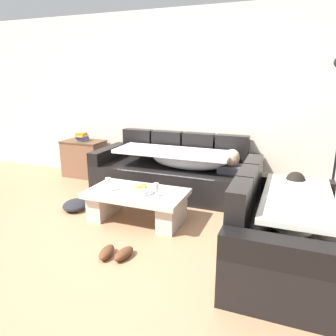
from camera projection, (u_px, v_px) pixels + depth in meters
ground_plane at (129, 242)px, 3.45m from camera, size 14.00×14.00×0.00m
back_wall at (191, 101)px, 5.01m from camera, size 9.00×0.10×2.70m
couch_along_wall at (177, 172)px, 4.83m from camera, size 2.45×0.92×0.88m
couch_near_window at (283, 230)px, 3.00m from camera, size 0.92×1.74×0.88m
coffee_table at (137, 202)px, 3.92m from camera, size 1.20×0.68×0.38m
fruit_bowl at (142, 190)px, 3.80m from camera, size 0.28×0.28×0.10m
wine_glass_near_left at (108, 182)px, 3.85m from camera, size 0.07×0.07×0.17m
wine_glass_near_right at (156, 188)px, 3.65m from camera, size 0.07×0.07×0.17m
open_magazine at (162, 195)px, 3.74m from camera, size 0.30×0.24×0.01m
side_cabinet at (84, 159)px, 5.67m from camera, size 0.72×0.44×0.64m
book_stack_on_cabinet at (82, 137)px, 5.57m from camera, size 0.19×0.23×0.14m
floor_lamp at (336, 126)px, 4.00m from camera, size 0.33×0.31×1.95m
pair_of_shoes at (115, 253)px, 3.15m from camera, size 0.33×0.32×0.09m
crumpled_garment at (75, 205)px, 4.29m from camera, size 0.43×0.48×0.12m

